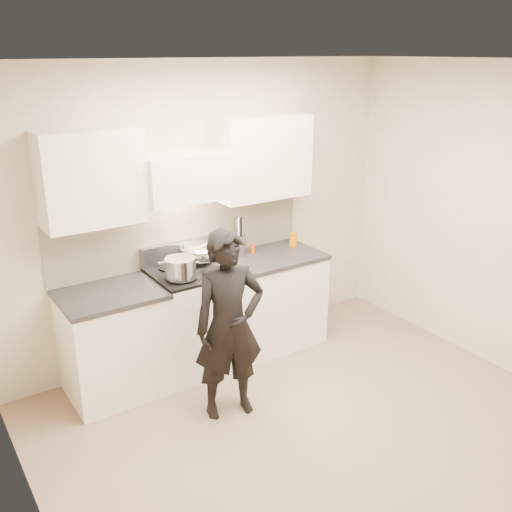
{
  "coord_description": "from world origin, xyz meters",
  "views": [
    {
      "loc": [
        -2.43,
        -2.76,
        2.77
      ],
      "look_at": [
        0.1,
        1.05,
        1.11
      ],
      "focal_mm": 40.0,
      "sensor_mm": 36.0,
      "label": 1
    }
  ],
  "objects_px": {
    "stove": "(197,318)",
    "counter_right": "(272,298)",
    "wok": "(201,252)",
    "utensil_crock": "(239,244)",
    "person": "(229,325)"
  },
  "relations": [
    {
      "from": "counter_right",
      "to": "utensil_crock",
      "type": "bearing_deg",
      "value": 146.9
    },
    {
      "from": "stove",
      "to": "counter_right",
      "type": "xyz_separation_m",
      "value": [
        0.83,
        0.0,
        -0.01
      ]
    },
    {
      "from": "utensil_crock",
      "to": "stove",
      "type": "bearing_deg",
      "value": -162.97
    },
    {
      "from": "person",
      "to": "utensil_crock",
      "type": "bearing_deg",
      "value": 66.88
    },
    {
      "from": "utensil_crock",
      "to": "counter_right",
      "type": "bearing_deg",
      "value": -33.1
    },
    {
      "from": "wok",
      "to": "counter_right",
      "type": "bearing_deg",
      "value": -7.7
    },
    {
      "from": "stove",
      "to": "counter_right",
      "type": "distance_m",
      "value": 0.83
    },
    {
      "from": "stove",
      "to": "counter_right",
      "type": "bearing_deg",
      "value": 0.0
    },
    {
      "from": "stove",
      "to": "person",
      "type": "distance_m",
      "value": 0.85
    },
    {
      "from": "counter_right",
      "to": "utensil_crock",
      "type": "height_order",
      "value": "utensil_crock"
    },
    {
      "from": "wok",
      "to": "utensil_crock",
      "type": "bearing_deg",
      "value": 9.59
    },
    {
      "from": "stove",
      "to": "counter_right",
      "type": "relative_size",
      "value": 1.04
    },
    {
      "from": "wok",
      "to": "utensil_crock",
      "type": "xyz_separation_m",
      "value": [
        0.45,
        0.08,
        -0.03
      ]
    },
    {
      "from": "counter_right",
      "to": "person",
      "type": "bearing_deg",
      "value": -140.55
    },
    {
      "from": "stove",
      "to": "wok",
      "type": "relative_size",
      "value": 2.17
    }
  ]
}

